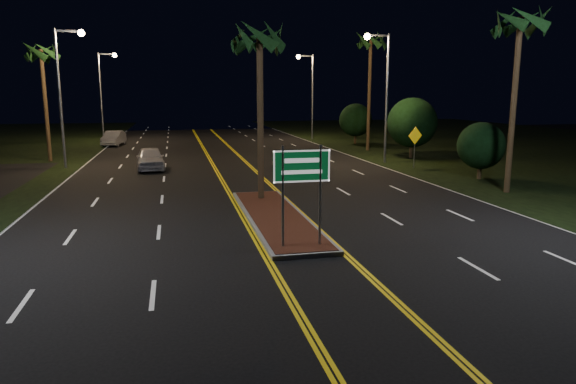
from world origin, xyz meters
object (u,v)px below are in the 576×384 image
object	(u,v)px
palm_right_far	(371,43)
median_island	(276,217)
highway_sign	(302,176)
palm_left_far	(41,53)
streetlight_left_mid	(65,82)
shrub_far	(356,120)
palm_right_near	(520,23)
shrub_near	(481,146)
palm_median	(260,38)
streetlight_left_far	(104,86)
car_far	(114,137)
streetlight_right_far	(309,87)
shrub_mid	(412,123)
warning_sign	(415,141)
car_near	(150,156)
streetlight_right_mid	(382,83)

from	to	relation	value
palm_right_far	median_island	bearing A→B (deg)	-119.10
highway_sign	palm_left_far	bearing A→B (deg)	116.92
streetlight_left_mid	shrub_far	size ratio (longest dim) A/B	2.27
median_island	shrub_far	distance (m)	32.19
palm_right_near	shrub_near	xyz separation A→B (m)	(1.00, 4.00, -6.27)
streetlight_left_mid	palm_left_far	world-z (taller)	streetlight_left_mid
palm_median	streetlight_left_far	bearing A→B (deg)	107.58
car_far	shrub_near	bearing A→B (deg)	-39.57
streetlight_left_mid	shrub_far	bearing A→B (deg)	26.18
streetlight_right_far	shrub_mid	bearing A→B (deg)	-79.34
streetlight_left_far	warning_sign	world-z (taller)	streetlight_left_far
palm_right_near	car_near	size ratio (longest dim) A/B	1.81
palm_median	shrub_mid	xyz separation A→B (m)	(14.00, 13.50, -4.55)
palm_left_far	shrub_near	bearing A→B (deg)	-28.03
palm_right_near	car_near	distance (m)	22.84
car_near	car_far	bearing A→B (deg)	99.31
streetlight_right_mid	shrub_near	size ratio (longest dim) A/B	2.73
highway_sign	warning_sign	world-z (taller)	highway_sign
palm_right_near	shrub_mid	distance (m)	15.11
palm_left_far	palm_right_far	xyz separation A→B (m)	(25.60, 2.00, 1.40)
streetlight_right_far	palm_right_near	xyz separation A→B (m)	(1.89, -32.00, 2.56)
median_island	streetlight_left_far	world-z (taller)	streetlight_left_far
palm_right_far	palm_left_far	bearing A→B (deg)	-175.53
streetlight_right_far	warning_sign	world-z (taller)	streetlight_right_far
streetlight_left_mid	car_far	world-z (taller)	streetlight_left_mid
car_far	palm_right_near	bearing A→B (deg)	-44.92
palm_right_near	shrub_mid	size ratio (longest dim) A/B	2.01
car_far	streetlight_left_far	bearing A→B (deg)	111.93
streetlight_left_mid	warning_sign	world-z (taller)	streetlight_left_mid
warning_sign	car_far	bearing A→B (deg)	118.53
palm_right_near	warning_sign	xyz separation A→B (m)	(-0.75, 8.86, -6.39)
streetlight_right_far	shrub_mid	size ratio (longest dim) A/B	1.95
shrub_near	shrub_mid	distance (m)	10.04
palm_median	car_near	size ratio (longest dim) A/B	1.62
streetlight_left_far	car_near	world-z (taller)	streetlight_left_far
shrub_mid	warning_sign	bearing A→B (deg)	-113.65
streetlight_right_mid	streetlight_right_far	size ratio (longest dim) A/B	1.00
shrub_mid	car_near	distance (m)	19.58
streetlight_left_mid	streetlight_right_mid	distance (m)	21.32
streetlight_right_mid	palm_left_far	size ratio (longest dim) A/B	1.02
streetlight_right_far	palm_left_far	distance (m)	27.36
highway_sign	palm_right_far	bearing A→B (deg)	64.80
streetlight_left_far	highway_sign	bearing A→B (deg)	-75.56
streetlight_right_far	car_near	bearing A→B (deg)	-128.87
palm_right_near	shrub_mid	bearing A→B (deg)	83.88
car_near	warning_sign	distance (m)	17.48
highway_sign	streetlight_right_far	world-z (taller)	streetlight_right_far
palm_right_far	shrub_mid	bearing A→B (deg)	-78.69
streetlight_right_mid	warning_sign	size ratio (longest dim) A/B	3.26
median_island	streetlight_left_mid	bearing A→B (deg)	121.98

